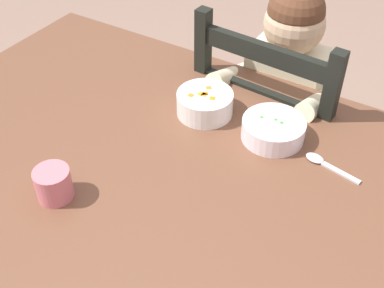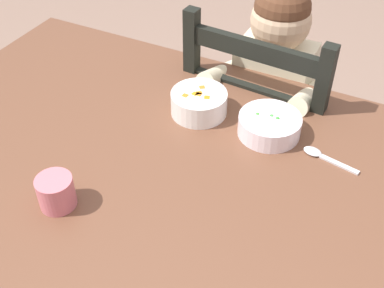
{
  "view_description": "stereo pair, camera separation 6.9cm",
  "coord_description": "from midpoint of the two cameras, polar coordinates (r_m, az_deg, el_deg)",
  "views": [
    {
      "loc": [
        0.46,
        -0.64,
        1.5
      ],
      "look_at": [
        0.03,
        0.07,
        0.78
      ],
      "focal_mm": 46.51,
      "sensor_mm": 36.0,
      "label": 1
    },
    {
      "loc": [
        0.4,
        -0.67,
        1.5
      ],
      "look_at": [
        0.03,
        0.07,
        0.78
      ],
      "focal_mm": 46.51,
      "sensor_mm": 36.0,
      "label": 2
    }
  ],
  "objects": [
    {
      "name": "child_figure",
      "position": [
        1.52,
        7.58,
        6.15
      ],
      "size": [
        0.32,
        0.31,
        0.98
      ],
      "color": "beige",
      "rests_on": "ground"
    },
    {
      "name": "bowl_of_peas",
      "position": [
        1.21,
        7.26,
        2.14
      ],
      "size": [
        0.15,
        0.15,
        0.05
      ],
      "color": "white",
      "rests_on": "dining_table"
    },
    {
      "name": "spoon",
      "position": [
        1.18,
        12.9,
        -1.3
      ],
      "size": [
        0.14,
        0.05,
        0.01
      ],
      "color": "silver",
      "rests_on": "dining_table"
    },
    {
      "name": "dining_chair",
      "position": [
        1.64,
        7.02,
        0.89
      ],
      "size": [
        0.45,
        0.45,
        0.92
      ],
      "color": "black",
      "rests_on": "ground"
    },
    {
      "name": "dining_table",
      "position": [
        1.17,
        -4.57,
        -6.92
      ],
      "size": [
        1.43,
        0.99,
        0.73
      ],
      "color": "brown",
      "rests_on": "ground"
    },
    {
      "name": "drinking_cup",
      "position": [
        1.07,
        -17.12,
        -5.34
      ],
      "size": [
        0.08,
        0.08,
        0.07
      ],
      "primitive_type": "cylinder",
      "color": "#D36F7B",
      "rests_on": "dining_table"
    },
    {
      "name": "bowl_of_carrots",
      "position": [
        1.26,
        -0.76,
        4.77
      ],
      "size": [
        0.14,
        0.14,
        0.06
      ],
      "color": "white",
      "rests_on": "dining_table"
    }
  ]
}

